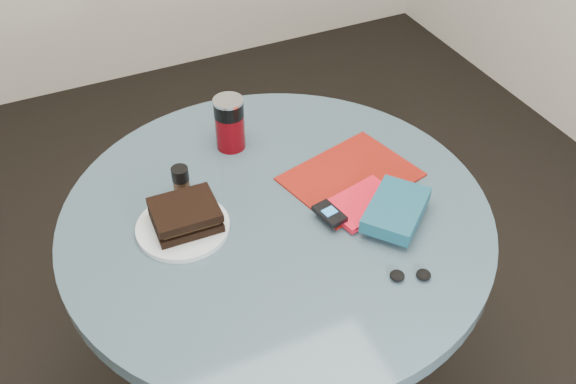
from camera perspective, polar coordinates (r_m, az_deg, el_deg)
name	(u,v)px	position (r m, az deg, el deg)	size (l,w,h in m)	color
table	(277,260)	(1.60, -0.98, -6.02)	(1.00, 1.00, 0.75)	black
plate	(183,227)	(1.46, -9.32, -3.11)	(0.21, 0.21, 0.01)	white
sandwich	(185,215)	(1.44, -9.12, -2.02)	(0.15, 0.13, 0.05)	black
soda_can	(230,123)	(1.64, -5.21, 6.10)	(0.09, 0.09, 0.14)	#66050C
pepper_grinder	(181,183)	(1.51, -9.46, 0.76)	(0.04, 0.04, 0.09)	#442E1D
magazine	(351,177)	(1.58, 5.60, 1.36)	(0.30, 0.23, 0.01)	maroon
red_book	(363,203)	(1.50, 6.67, -1.02)	(0.17, 0.11, 0.01)	red
novel	(396,210)	(1.46, 9.58, -1.55)	(0.17, 0.11, 0.03)	navy
mp3_player	(329,214)	(1.45, 3.70, -1.92)	(0.06, 0.08, 0.01)	black
headphones	(410,275)	(1.36, 10.82, -7.28)	(0.09, 0.06, 0.02)	black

